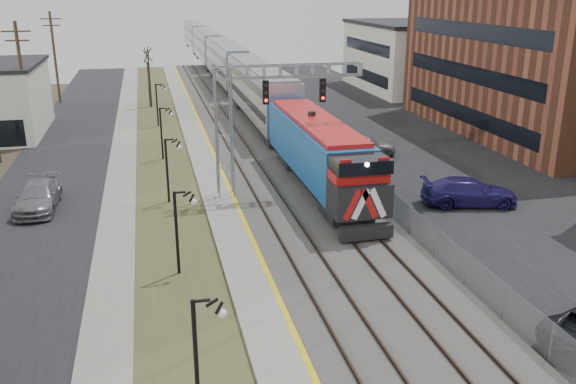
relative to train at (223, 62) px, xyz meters
name	(u,v)px	position (x,y,z in m)	size (l,w,h in m)	color
street_west	(54,177)	(-17.00, -40.12, -2.92)	(7.00, 120.00, 0.04)	black
sidewalk	(122,173)	(-12.50, -40.12, -2.90)	(2.00, 120.00, 0.08)	gray
grass_median	(165,170)	(-9.50, -40.12, -2.91)	(4.00, 120.00, 0.06)	#424625
platform	(207,166)	(-6.50, -40.12, -2.82)	(2.00, 120.00, 0.24)	gray
ballast_bed	(274,162)	(-1.50, -40.12, -2.84)	(8.00, 120.00, 0.20)	#595651
parking_lot	(423,154)	(10.50, -40.12, -2.92)	(16.00, 120.00, 0.04)	black
platform_edge	(219,164)	(-5.62, -40.12, -2.69)	(0.24, 120.00, 0.01)	gold
track_near	(247,162)	(-3.50, -40.12, -2.66)	(1.58, 120.00, 0.15)	#2D2119
track_far	(293,159)	(0.00, -40.12, -2.66)	(1.58, 120.00, 0.15)	#2D2119
train	(223,62)	(0.00, 0.00, 0.00)	(3.00, 108.65, 5.33)	#12539A
signal_gantry	(252,109)	(-4.28, -47.13, 2.65)	(9.00, 1.07, 8.15)	gray
lampposts	(176,231)	(-9.50, -56.84, -0.94)	(0.14, 62.14, 4.00)	black
fence	(328,150)	(2.70, -40.12, -2.14)	(0.04, 120.00, 1.60)	gray
bare_trees	(40,128)	(-18.16, -36.21, -0.24)	(12.30, 42.30, 5.95)	#382D23
car_lot_d	(469,192)	(8.07, -51.68, -2.12)	(2.30, 5.65, 1.64)	navy
car_lot_e	(365,146)	(5.87, -39.46, -2.13)	(1.91, 4.76, 1.62)	slate
car_street_b	(38,197)	(-17.05, -46.59, -2.15)	(2.20, 5.41, 1.57)	slate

